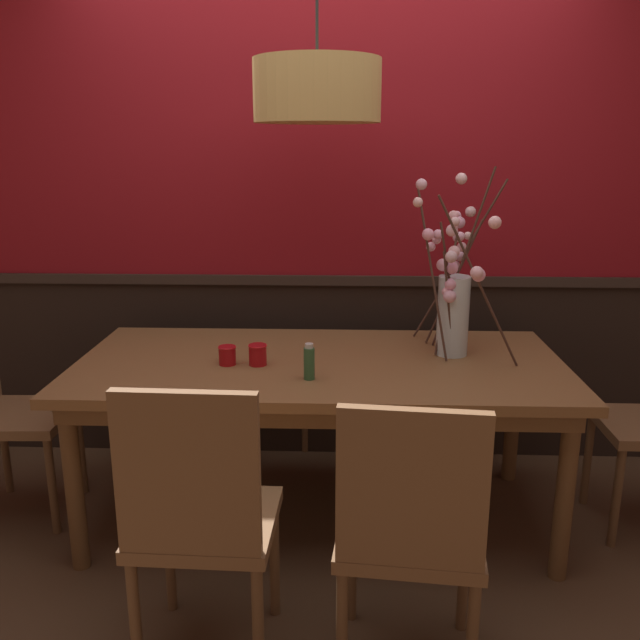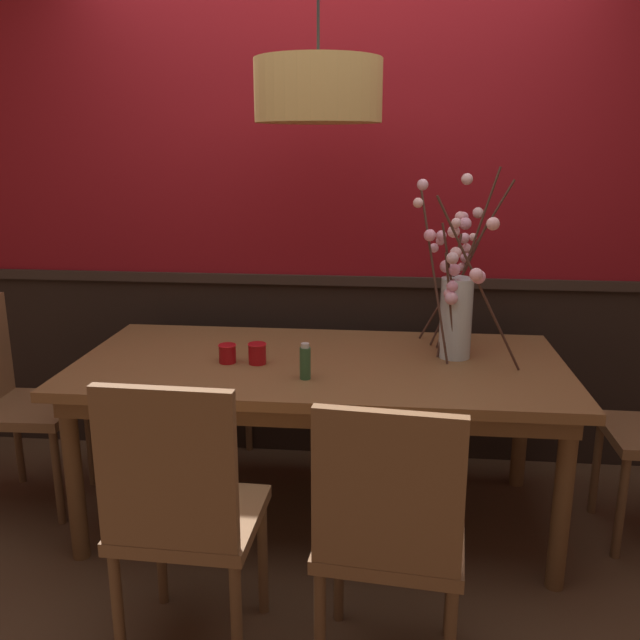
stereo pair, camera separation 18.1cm
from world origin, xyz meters
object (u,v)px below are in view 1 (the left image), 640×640
(dining_table, at_px, (320,378))
(candle_holder_nearer_center, at_px, (258,355))
(chair_near_side_right, at_px, (410,527))
(pendant_lamp, at_px, (317,91))
(chair_far_side_right, at_px, (378,352))
(candle_holder_nearer_edge, at_px, (227,355))
(chair_head_west_end, at_px, (2,401))
(vase_with_blossoms, at_px, (453,297))
(condiment_bottle, at_px, (309,362))
(chair_near_side_left, at_px, (200,513))
(chair_far_side_left, at_px, (273,350))

(dining_table, bearing_deg, candle_holder_nearer_center, -164.73)
(chair_near_side_right, distance_m, pendant_lamp, 1.68)
(chair_far_side_right, bearing_deg, candle_holder_nearer_edge, -124.65)
(chair_far_side_right, relative_size, pendant_lamp, 0.87)
(chair_head_west_end, distance_m, candle_holder_nearer_edge, 1.06)
(vase_with_blossoms, xyz_separation_m, pendant_lamp, (-0.58, -0.05, 0.84))
(chair_near_side_right, bearing_deg, chair_head_west_end, 151.60)
(chair_far_side_right, height_order, vase_with_blossoms, vase_with_blossoms)
(chair_head_west_end, bearing_deg, vase_with_blossoms, 3.35)
(candle_holder_nearer_edge, bearing_deg, vase_with_blossoms, 11.02)
(dining_table, bearing_deg, chair_far_side_right, 72.08)
(chair_far_side_right, distance_m, candle_holder_nearer_edge, 1.23)
(condiment_bottle, bearing_deg, chair_near_side_left, -114.25)
(vase_with_blossoms, bearing_deg, chair_head_west_end, -176.65)
(candle_holder_nearer_center, xyz_separation_m, candle_holder_nearer_edge, (-0.13, 0.00, -0.00))
(dining_table, height_order, candle_holder_nearer_edge, candle_holder_nearer_edge)
(dining_table, height_order, chair_near_side_right, chair_near_side_right)
(dining_table, height_order, chair_head_west_end, chair_head_west_end)
(dining_table, height_order, pendant_lamp, pendant_lamp)
(chair_far_side_right, distance_m, chair_near_side_left, 1.93)
(chair_far_side_right, relative_size, condiment_bottle, 6.06)
(chair_far_side_right, xyz_separation_m, chair_far_side_left, (-0.60, -0.02, 0.01))
(chair_far_side_left, bearing_deg, pendant_lamp, -70.99)
(chair_far_side_left, bearing_deg, chair_near_side_right, -71.70)
(candle_holder_nearer_edge, relative_size, condiment_bottle, 0.55)
(candle_holder_nearer_center, relative_size, pendant_lamp, 0.09)
(chair_near_side_left, xyz_separation_m, condiment_bottle, (0.30, 0.67, 0.27))
(chair_near_side_left, bearing_deg, dining_table, 69.68)
(candle_holder_nearer_edge, relative_size, pendant_lamp, 0.08)
(candle_holder_nearer_center, bearing_deg, condiment_bottle, -36.65)
(chair_head_west_end, distance_m, condiment_bottle, 1.42)
(chair_far_side_right, height_order, candle_holder_nearer_center, chair_far_side_right)
(chair_far_side_left, height_order, candle_holder_nearer_edge, chair_far_side_left)
(chair_near_side_left, xyz_separation_m, chair_far_side_left, (0.04, 1.80, -0.04))
(chair_near_side_right, bearing_deg, pendant_lamp, 107.71)
(candle_holder_nearer_edge, distance_m, pendant_lamp, 1.13)
(vase_with_blossoms, distance_m, candle_holder_nearer_edge, 1.00)
(vase_with_blossoms, bearing_deg, pendant_lamp, -175.22)
(chair_far_side_right, bearing_deg, chair_far_side_left, -178.18)
(chair_far_side_right, distance_m, chair_head_west_end, 1.94)
(chair_near_side_left, height_order, candle_holder_nearer_edge, chair_near_side_left)
(chair_far_side_left, bearing_deg, vase_with_blossoms, -41.88)
(chair_far_side_right, bearing_deg, chair_head_west_end, -151.78)
(chair_near_side_right, bearing_deg, vase_with_blossoms, 75.59)
(chair_near_side_left, xyz_separation_m, candle_holder_nearer_edge, (-0.05, 0.84, 0.24))
(chair_head_west_end, height_order, pendant_lamp, pendant_lamp)
(chair_near_side_left, xyz_separation_m, chair_head_west_end, (-1.07, 0.91, -0.01))
(chair_near_side_right, relative_size, pendant_lamp, 0.94)
(chair_near_side_right, height_order, condiment_bottle, chair_near_side_right)
(dining_table, relative_size, vase_with_blossoms, 2.57)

